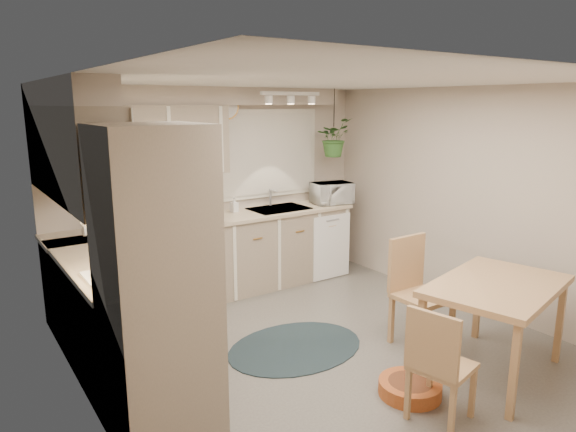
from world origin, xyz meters
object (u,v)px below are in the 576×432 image
(chair_back, at_px, (423,294))
(chair_left, at_px, (443,363))
(dining_table, at_px, (493,328))
(braided_rug, at_px, (295,347))
(microwave, at_px, (332,191))
(pet_bed, at_px, (410,388))

(chair_back, bearing_deg, chair_left, 47.53)
(dining_table, bearing_deg, chair_left, -168.09)
(dining_table, relative_size, braided_rug, 0.95)
(dining_table, bearing_deg, microwave, 78.78)
(chair_back, distance_m, braided_rug, 1.28)
(dining_table, distance_m, pet_bed, 0.90)
(dining_table, height_order, microwave, microwave)
(chair_back, distance_m, microwave, 2.31)
(chair_back, height_order, pet_bed, chair_back)
(dining_table, relative_size, pet_bed, 2.59)
(chair_left, xyz_separation_m, pet_bed, (0.05, 0.33, -0.38))
(chair_left, xyz_separation_m, chair_back, (0.78, 0.86, 0.07))
(dining_table, height_order, chair_back, chair_back)
(chair_left, height_order, braided_rug, chair_left)
(chair_left, bearing_deg, braided_rug, 175.66)
(pet_bed, bearing_deg, microwave, 62.71)
(pet_bed, relative_size, microwave, 0.98)
(dining_table, bearing_deg, braided_rug, 130.45)
(microwave, bearing_deg, pet_bed, -106.58)
(dining_table, xyz_separation_m, chair_left, (-0.87, -0.18, 0.04))
(braided_rug, xyz_separation_m, pet_bed, (0.28, -1.15, 0.05))
(chair_back, xyz_separation_m, braided_rug, (-1.00, 0.61, -0.50))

